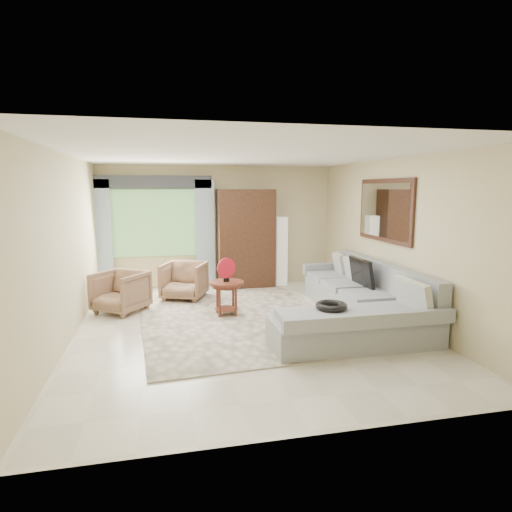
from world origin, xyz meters
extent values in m
plane|color=silver|center=(0.00, 0.00, 0.00)|extent=(6.00, 6.00, 0.00)
cube|color=beige|center=(-0.06, 0.42, 0.01)|extent=(3.27, 4.20, 0.02)
cube|color=#A2A5AA|center=(2.00, 0.50, 0.20)|extent=(0.90, 2.40, 0.40)
cube|color=#A2A5AA|center=(1.30, -1.10, 0.20)|extent=(2.30, 0.80, 0.40)
cube|color=#A2A5AA|center=(2.35, 0.10, 0.65)|extent=(0.20, 3.20, 0.50)
cube|color=#A2A5AA|center=(2.00, 1.78, 0.51)|extent=(0.90, 0.16, 0.22)
cube|color=#A2A5AA|center=(1.30, -1.55, 0.49)|extent=(2.30, 0.10, 0.18)
cube|color=black|center=(2.05, 0.28, 0.72)|extent=(0.14, 0.74, 0.48)
torus|color=black|center=(1.00, -0.98, 0.55)|extent=(0.43, 0.43, 0.09)
cylinder|color=#491E13|center=(-0.18, 0.68, 0.56)|extent=(0.58, 0.58, 0.04)
cylinder|color=#491E13|center=(-0.18, 0.68, 0.26)|extent=(0.38, 0.38, 0.52)
cylinder|color=red|center=(-0.18, 0.68, 0.81)|extent=(0.32, 0.15, 0.34)
imported|color=#88634A|center=(-1.94, 1.28, 0.36)|extent=(1.08, 1.08, 0.71)
imported|color=#997453|center=(-0.82, 1.94, 0.36)|extent=(1.00, 1.02, 0.72)
imported|color=#999999|center=(-2.11, 2.34, 0.25)|extent=(0.56, 0.53, 0.49)
cube|color=black|center=(0.55, 2.72, 1.05)|extent=(1.20, 0.55, 2.10)
cube|color=silver|center=(1.35, 2.78, 0.75)|extent=(0.24, 0.24, 1.50)
cube|color=#669E59|center=(-1.35, 2.97, 1.40)|extent=(1.80, 0.04, 1.40)
cube|color=#9EB7CC|center=(-2.40, 2.88, 1.15)|extent=(0.40, 0.08, 2.30)
cube|color=#9EB7CC|center=(-0.30, 2.88, 1.15)|extent=(0.40, 0.08, 2.30)
cube|color=#1E232D|center=(-1.35, 2.90, 2.25)|extent=(2.40, 0.12, 0.26)
cube|color=black|center=(2.47, 0.35, 1.75)|extent=(0.04, 1.70, 1.05)
cube|color=white|center=(2.45, 0.35, 1.75)|extent=(0.02, 1.54, 0.90)
camera|label=1|loc=(-1.20, -6.22, 2.11)|focal=30.00mm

